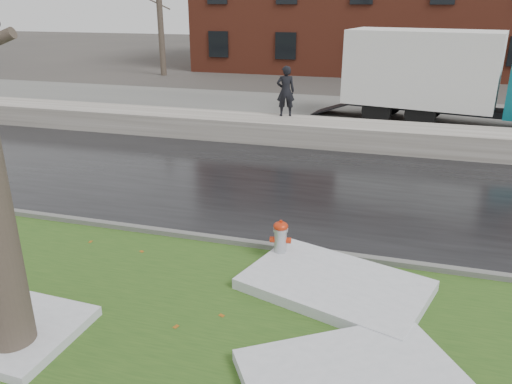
# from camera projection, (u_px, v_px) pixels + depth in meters

# --- Properties ---
(ground) EXTENTS (120.00, 120.00, 0.00)m
(ground) POSITION_uv_depth(u_px,v_px,m) (231.00, 273.00, 8.64)
(ground) COLOR #47423D
(ground) RESTS_ON ground
(verge) EXTENTS (60.00, 4.50, 0.04)m
(verge) POSITION_uv_depth(u_px,v_px,m) (204.00, 312.00, 7.51)
(verge) COLOR #264918
(verge) RESTS_ON ground
(road) EXTENTS (60.00, 7.00, 0.03)m
(road) POSITION_uv_depth(u_px,v_px,m) (288.00, 186.00, 12.67)
(road) COLOR black
(road) RESTS_ON ground
(parking_lot) EXTENTS (60.00, 9.00, 0.03)m
(parking_lot) POSITION_uv_depth(u_px,v_px,m) (334.00, 116.00, 20.29)
(parking_lot) COLOR slate
(parking_lot) RESTS_ON ground
(curb) EXTENTS (60.00, 0.15, 0.14)m
(curb) POSITION_uv_depth(u_px,v_px,m) (248.00, 244.00, 9.51)
(curb) COLOR slate
(curb) RESTS_ON ground
(snowbank) EXTENTS (60.00, 1.60, 0.75)m
(snowbank) POSITION_uv_depth(u_px,v_px,m) (317.00, 132.00, 16.30)
(snowbank) COLOR beige
(snowbank) RESTS_ON ground
(bg_tree_left) EXTENTS (1.40, 1.62, 6.50)m
(bg_tree_left) POSITION_uv_depth(u_px,v_px,m) (160.00, 19.00, 30.29)
(bg_tree_left) COLOR brown
(bg_tree_left) RESTS_ON ground
(bg_tree_center) EXTENTS (1.40, 1.62, 6.50)m
(bg_tree_center) POSITION_uv_depth(u_px,v_px,m) (272.00, 18.00, 32.31)
(bg_tree_center) COLOR brown
(bg_tree_center) RESTS_ON ground
(fire_hydrant) EXTENTS (0.39, 0.34, 0.79)m
(fire_hydrant) POSITION_uv_depth(u_px,v_px,m) (281.00, 239.00, 8.83)
(fire_hydrant) COLOR #AEB2B6
(fire_hydrant) RESTS_ON verge
(box_truck) EXTENTS (10.39, 3.95, 3.43)m
(box_truck) POSITION_uv_depth(u_px,v_px,m) (452.00, 77.00, 18.10)
(box_truck) COLOR black
(box_truck) RESTS_ON ground
(worker) EXTENTS (0.71, 0.58, 1.67)m
(worker) POSITION_uv_depth(u_px,v_px,m) (286.00, 91.00, 16.62)
(worker) COLOR black
(worker) RESTS_ON snowbank
(snow_patch_far) EXTENTS (2.27, 1.70, 0.14)m
(snow_patch_far) POSITION_uv_depth(u_px,v_px,m) (1.00, 327.00, 7.03)
(snow_patch_far) COLOR silver
(snow_patch_far) RESTS_ON verge
(snow_patch_side) EXTENTS (3.21, 2.56, 0.18)m
(snow_patch_side) POSITION_uv_depth(u_px,v_px,m) (335.00, 285.00, 8.03)
(snow_patch_side) COLOR silver
(snow_patch_side) RESTS_ON verge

